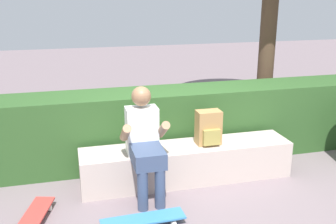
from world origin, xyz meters
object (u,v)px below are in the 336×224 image
at_px(skateboard_beside_bench, 32,219).
at_px(backpack_on_bench, 209,128).
at_px(person_skater, 145,140).
at_px(bench_main, 187,163).
at_px(skateboard_near_person, 143,220).

xyz_separation_m(skateboard_beside_bench, backpack_on_bench, (1.96, 0.56, 0.55)).
bearing_deg(person_skater, backpack_on_bench, 14.68).
bearing_deg(backpack_on_bench, bench_main, 177.88).
bearing_deg(bench_main, backpack_on_bench, -2.12).
xyz_separation_m(bench_main, backpack_on_bench, (0.25, -0.01, 0.41)).
height_order(person_skater, skateboard_beside_bench, person_skater).
height_order(skateboard_near_person, backpack_on_bench, backpack_on_bench).
height_order(bench_main, backpack_on_bench, backpack_on_bench).
xyz_separation_m(bench_main, skateboard_near_person, (-0.69, -0.83, -0.14)).
xyz_separation_m(skateboard_near_person, skateboard_beside_bench, (-1.02, 0.27, 0.00)).
distance_m(bench_main, skateboard_near_person, 1.09).
height_order(bench_main, person_skater, person_skater).
distance_m(person_skater, skateboard_beside_bench, 1.33).
bearing_deg(bench_main, skateboard_near_person, -129.46).
xyz_separation_m(person_skater, backpack_on_bench, (0.79, 0.21, -0.01)).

